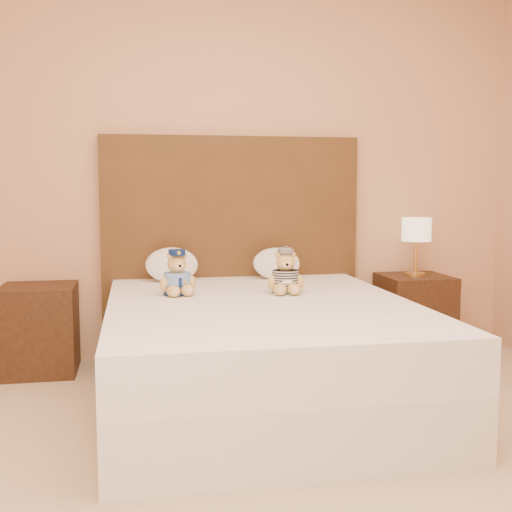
{
  "coord_description": "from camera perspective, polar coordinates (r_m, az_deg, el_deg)",
  "views": [
    {
      "loc": [
        -0.65,
        -2.11,
        1.16
      ],
      "look_at": [
        0.02,
        1.45,
        0.77
      ],
      "focal_mm": 45.0,
      "sensor_mm": 36.0,
      "label": 1
    }
  ],
  "objects": [
    {
      "name": "room_walls",
      "position": [
        2.73,
        3.58,
        19.91
      ],
      "size": [
        4.04,
        4.52,
        2.72
      ],
      "color": "tan",
      "rests_on": "ground"
    },
    {
      "name": "lamp",
      "position": [
        4.54,
        14.07,
        2.05
      ],
      "size": [
        0.2,
        0.2,
        0.4
      ],
      "color": "gold",
      "rests_on": "nightstand_right"
    },
    {
      "name": "nightstand_right",
      "position": [
        4.61,
        13.88,
        -5.08
      ],
      "size": [
        0.45,
        0.45,
        0.55
      ],
      "primitive_type": "cube",
      "color": "#3D2213",
      "rests_on": "ground"
    },
    {
      "name": "teddy_prisoner",
      "position": [
        3.67,
        2.64,
        -1.42
      ],
      "size": [
        0.24,
        0.23,
        0.25
      ],
      "primitive_type": null,
      "rotation": [
        0.0,
        0.0,
        -0.09
      ],
      "color": "#AE8143",
      "rests_on": "bed"
    },
    {
      "name": "teddy_police",
      "position": [
        3.65,
        -7.03,
        -1.47
      ],
      "size": [
        0.26,
        0.25,
        0.26
      ],
      "primitive_type": null,
      "rotation": [
        0.0,
        0.0,
        0.19
      ],
      "color": "#AE8143",
      "rests_on": "bed"
    },
    {
      "name": "pillow_left",
      "position": [
        4.18,
        -7.5,
        -0.63
      ],
      "size": [
        0.34,
        0.22,
        0.24
      ],
      "primitive_type": "ellipsoid",
      "color": "white",
      "rests_on": "bed"
    },
    {
      "name": "headboard",
      "position": [
        4.39,
        -2.15,
        0.8
      ],
      "size": [
        1.75,
        0.08,
        1.5
      ],
      "primitive_type": "cube",
      "color": "#503218",
      "rests_on": "ground"
    },
    {
      "name": "ground",
      "position": [
        2.49,
        6.06,
        -21.55
      ],
      "size": [
        4.0,
        4.5,
        0.0
      ],
      "primitive_type": "cube",
      "color": "#C3AC8B",
      "rests_on": "ground"
    },
    {
      "name": "pillow_right",
      "position": [
        4.27,
        1.84,
        -0.53
      ],
      "size": [
        0.32,
        0.21,
        0.22
      ],
      "primitive_type": "ellipsoid",
      "color": "white",
      "rests_on": "bed"
    },
    {
      "name": "bed",
      "position": [
        3.49,
        0.38,
        -8.52
      ],
      "size": [
        1.6,
        2.0,
        0.55
      ],
      "color": "white",
      "rests_on": "ground"
    },
    {
      "name": "nightstand_left",
      "position": [
        4.25,
        -18.69,
        -6.18
      ],
      "size": [
        0.45,
        0.45,
        0.55
      ],
      "primitive_type": "cube",
      "color": "#3D2213",
      "rests_on": "ground"
    }
  ]
}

